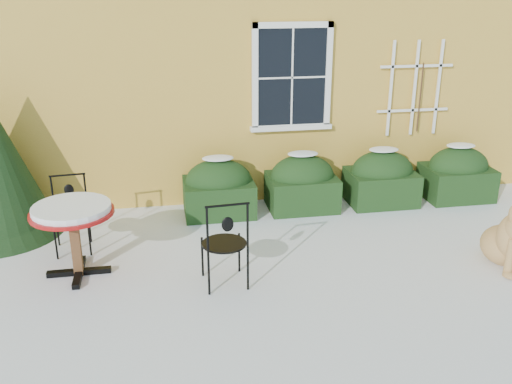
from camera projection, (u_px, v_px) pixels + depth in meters
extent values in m
plane|color=white|center=(271.00, 297.00, 6.46)|extent=(80.00, 80.00, 0.00)
cube|color=black|center=(292.00, 77.00, 8.64)|extent=(1.05, 0.03, 1.45)
cube|color=white|center=(293.00, 25.00, 8.36)|extent=(1.23, 0.06, 0.09)
cube|color=white|center=(291.00, 127.00, 8.90)|extent=(1.23, 0.06, 0.09)
cube|color=white|center=(255.00, 79.00, 8.54)|extent=(0.09, 0.06, 1.63)
cube|color=white|center=(328.00, 76.00, 8.73)|extent=(0.09, 0.06, 1.63)
cube|color=white|center=(292.00, 78.00, 8.62)|extent=(0.02, 0.02, 1.45)
cube|color=white|center=(292.00, 78.00, 8.62)|extent=(1.05, 0.02, 0.02)
cube|color=white|center=(291.00, 127.00, 8.90)|extent=(1.29, 0.14, 0.07)
cube|color=white|center=(391.00, 89.00, 8.96)|extent=(0.04, 0.03, 1.50)
cube|color=white|center=(415.00, 88.00, 9.03)|extent=(0.04, 0.03, 1.50)
cube|color=white|center=(438.00, 88.00, 9.09)|extent=(0.04, 0.03, 1.50)
cube|color=white|center=(412.00, 110.00, 9.15)|extent=(1.20, 0.03, 0.04)
cube|color=white|center=(417.00, 66.00, 8.91)|extent=(1.20, 0.03, 0.04)
cylinder|color=#472D19|center=(420.00, 98.00, 9.08)|extent=(0.02, 0.02, 1.10)
cube|color=black|center=(219.00, 197.00, 8.67)|extent=(1.05, 0.80, 0.52)
ellipsoid|color=black|center=(218.00, 181.00, 8.58)|extent=(1.00, 0.72, 0.67)
ellipsoid|color=white|center=(218.00, 158.00, 8.45)|extent=(0.47, 0.32, 0.06)
cube|color=black|center=(302.00, 192.00, 8.88)|extent=(1.05, 0.80, 0.52)
ellipsoid|color=black|center=(302.00, 176.00, 8.79)|extent=(1.00, 0.72, 0.67)
ellipsoid|color=white|center=(303.00, 154.00, 8.66)|extent=(0.47, 0.32, 0.06)
cube|color=black|center=(381.00, 187.00, 9.10)|extent=(1.05, 0.80, 0.52)
ellipsoid|color=black|center=(382.00, 171.00, 9.00)|extent=(1.00, 0.72, 0.67)
ellipsoid|color=white|center=(384.00, 150.00, 8.88)|extent=(0.47, 0.32, 0.06)
cube|color=black|center=(456.00, 182.00, 9.31)|extent=(1.05, 0.80, 0.52)
ellipsoid|color=black|center=(458.00, 167.00, 9.22)|extent=(1.00, 0.72, 0.67)
ellipsoid|color=white|center=(461.00, 146.00, 9.09)|extent=(0.47, 0.32, 0.06)
cube|color=black|center=(79.00, 272.00, 6.94)|extent=(0.76, 0.09, 0.07)
cube|color=black|center=(79.00, 272.00, 6.94)|extent=(0.09, 0.76, 0.07)
cube|color=brown|center=(76.00, 244.00, 6.81)|extent=(0.11, 0.11, 0.81)
cylinder|color=#A00D0E|center=(72.00, 213.00, 6.66)|extent=(0.98, 0.98, 0.04)
cylinder|color=white|center=(71.00, 208.00, 6.64)|extent=(0.91, 0.91, 0.08)
cylinder|color=black|center=(239.00, 253.00, 6.94)|extent=(0.03, 0.03, 0.51)
cylinder|color=black|center=(202.00, 257.00, 6.83)|extent=(0.03, 0.03, 0.51)
cylinder|color=black|center=(248.00, 270.00, 6.53)|extent=(0.03, 0.03, 0.51)
cylinder|color=black|center=(209.00, 275.00, 6.42)|extent=(0.03, 0.03, 0.51)
cylinder|color=black|center=(224.00, 243.00, 6.59)|extent=(0.52, 0.52, 0.02)
cylinder|color=black|center=(248.00, 227.00, 6.34)|extent=(0.03, 0.03, 0.57)
cylinder|color=black|center=(207.00, 231.00, 6.23)|extent=(0.03, 0.03, 0.57)
cylinder|color=black|center=(227.00, 205.00, 6.18)|extent=(0.50, 0.06, 0.03)
ellipsoid|color=black|center=(228.00, 224.00, 6.26)|extent=(0.14, 0.04, 0.18)
cylinder|color=black|center=(56.00, 243.00, 7.25)|extent=(0.02, 0.02, 0.47)
cylinder|color=black|center=(90.00, 239.00, 7.35)|extent=(0.02, 0.02, 0.47)
cylinder|color=black|center=(57.00, 230.00, 7.62)|extent=(0.02, 0.02, 0.47)
cylinder|color=black|center=(90.00, 226.00, 7.72)|extent=(0.02, 0.02, 0.47)
cylinder|color=black|center=(71.00, 218.00, 7.40)|extent=(0.48, 0.48, 0.02)
cylinder|color=black|center=(53.00, 195.00, 7.45)|extent=(0.02, 0.02, 0.52)
cylinder|color=black|center=(86.00, 192.00, 7.55)|extent=(0.02, 0.02, 0.52)
cylinder|color=black|center=(67.00, 175.00, 7.41)|extent=(0.46, 0.07, 0.02)
ellipsoid|color=black|center=(69.00, 190.00, 7.48)|extent=(0.13, 0.04, 0.16)
ellipsoid|color=tan|center=(506.00, 245.00, 7.19)|extent=(0.73, 0.78, 0.50)
cylinder|color=tan|center=(510.00, 258.00, 6.82)|extent=(0.10, 0.10, 0.50)
ellipsoid|color=tan|center=(509.00, 275.00, 6.84)|extent=(0.14, 0.18, 0.08)
ellipsoid|color=tan|center=(512.00, 214.00, 6.69)|extent=(0.10, 0.12, 0.21)
cylinder|color=tan|center=(512.00, 248.00, 7.48)|extent=(0.22, 0.40, 0.09)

